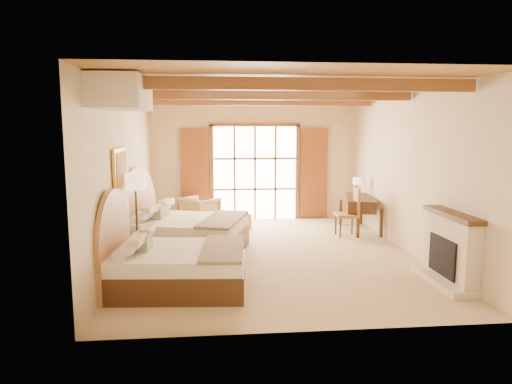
{
  "coord_description": "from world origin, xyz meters",
  "views": [
    {
      "loc": [
        -1.12,
        -8.7,
        2.47
      ],
      "look_at": [
        -0.28,
        0.2,
        1.21
      ],
      "focal_mm": 32.0,
      "sensor_mm": 36.0,
      "label": 1
    }
  ],
  "objects": [
    {
      "name": "painting",
      "position": [
        -2.7,
        -0.75,
        1.75
      ],
      "size": [
        0.06,
        0.95,
        0.75
      ],
      "color": "gold",
      "rests_on": "wall_left"
    },
    {
      "name": "desk_lamp",
      "position": [
        2.44,
        2.24,
        1.14
      ],
      "size": [
        0.21,
        0.21,
        0.42
      ],
      "color": "#33281A",
      "rests_on": "desk"
    },
    {
      "name": "floor_lamp",
      "position": [
        -2.5,
        -0.5,
        1.42
      ],
      "size": [
        0.35,
        0.35,
        1.68
      ],
      "color": "#33281A",
      "rests_on": "floor"
    },
    {
      "name": "wall_left",
      "position": [
        -2.75,
        0.0,
        1.6
      ],
      "size": [
        0.0,
        7.0,
        7.0
      ],
      "primitive_type": "plane",
      "rotation": [
        1.57,
        0.0,
        1.57
      ],
      "color": "beige",
      "rests_on": "ground"
    },
    {
      "name": "bed_far",
      "position": [
        -1.83,
        0.32,
        0.44
      ],
      "size": [
        2.66,
        2.22,
        1.47
      ],
      "rotation": [
        0.0,
        0.0,
        -0.27
      ],
      "color": "#48281C",
      "rests_on": "floor"
    },
    {
      "name": "desk",
      "position": [
        2.39,
        1.84,
        0.44
      ],
      "size": [
        1.02,
        1.64,
        0.82
      ],
      "rotation": [
        0.0,
        0.0,
        -0.25
      ],
      "color": "#48281C",
      "rests_on": "floor"
    },
    {
      "name": "ceiling_beams",
      "position": [
        0.0,
        0.0,
        3.08
      ],
      "size": [
        5.39,
        4.6,
        0.18
      ],
      "primitive_type": null,
      "color": "brown",
      "rests_on": "ceiling"
    },
    {
      "name": "ceiling",
      "position": [
        0.0,
        0.0,
        3.2
      ],
      "size": [
        7.0,
        7.0,
        0.0
      ],
      "primitive_type": "plane",
      "rotation": [
        3.14,
        0.0,
        0.0
      ],
      "color": "#BA7F41",
      "rests_on": "ground"
    },
    {
      "name": "wall_right",
      "position": [
        2.75,
        0.0,
        1.6
      ],
      "size": [
        0.0,
        7.0,
        7.0
      ],
      "primitive_type": "plane",
      "rotation": [
        1.57,
        0.0,
        -1.57
      ],
      "color": "beige",
      "rests_on": "ground"
    },
    {
      "name": "wall_back",
      "position": [
        0.0,
        3.5,
        1.6
      ],
      "size": [
        5.5,
        0.0,
        5.5
      ],
      "primitive_type": "plane",
      "rotation": [
        1.57,
        0.0,
        0.0
      ],
      "color": "beige",
      "rests_on": "ground"
    },
    {
      "name": "desk_chair",
      "position": [
        1.94,
        1.31,
        0.35
      ],
      "size": [
        0.53,
        0.53,
        1.12
      ],
      "rotation": [
        0.0,
        0.0,
        -0.07
      ],
      "color": "#98653A",
      "rests_on": "floor"
    },
    {
      "name": "floor",
      "position": [
        0.0,
        0.0,
        0.0
      ],
      "size": [
        7.0,
        7.0,
        0.0
      ],
      "primitive_type": "plane",
      "color": "tan",
      "rests_on": "ground"
    },
    {
      "name": "armchair",
      "position": [
        -1.49,
        2.62,
        0.38
      ],
      "size": [
        1.16,
        1.16,
        0.76
      ],
      "primitive_type": "imported",
      "rotation": [
        0.0,
        0.0,
        -3.83
      ],
      "color": "#A4824E",
      "rests_on": "floor"
    },
    {
      "name": "ottoman",
      "position": [
        -0.51,
        2.42,
        0.18
      ],
      "size": [
        0.62,
        0.62,
        0.36
      ],
      "primitive_type": "cube",
      "rotation": [
        0.0,
        0.0,
        0.28
      ],
      "color": "tan",
      "rests_on": "floor"
    },
    {
      "name": "fireplace",
      "position": [
        2.6,
        -2.0,
        0.51
      ],
      "size": [
        0.46,
        1.4,
        1.16
      ],
      "color": "beige",
      "rests_on": "ground"
    },
    {
      "name": "french_doors",
      "position": [
        0.0,
        3.44,
        1.25
      ],
      "size": [
        3.95,
        0.08,
        2.6
      ],
      "color": "white",
      "rests_on": "ground"
    },
    {
      "name": "nightstand",
      "position": [
        -2.43,
        -0.77,
        0.27
      ],
      "size": [
        0.53,
        0.53,
        0.54
      ],
      "primitive_type": "cube",
      "rotation": [
        0.0,
        0.0,
        0.21
      ],
      "color": "#48281C",
      "rests_on": "floor"
    },
    {
      "name": "canopy_valance",
      "position": [
        -2.4,
        -2.0,
        2.95
      ],
      "size": [
        0.7,
        1.4,
        0.45
      ],
      "primitive_type": "cube",
      "color": "beige",
      "rests_on": "ceiling"
    },
    {
      "name": "bed_near",
      "position": [
        -1.83,
        -1.8,
        0.41
      ],
      "size": [
        2.17,
        1.71,
        1.36
      ],
      "rotation": [
        0.0,
        0.0,
        -0.08
      ],
      "color": "#48281C",
      "rests_on": "floor"
    }
  ]
}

